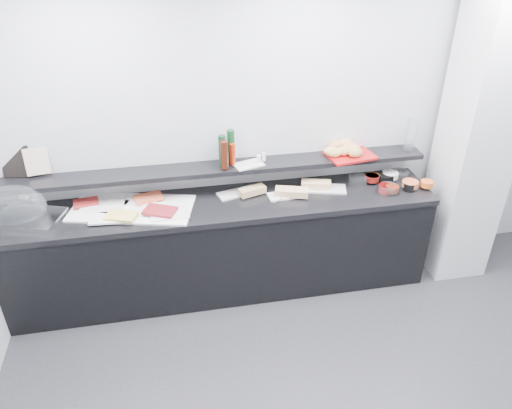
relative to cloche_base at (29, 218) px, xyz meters
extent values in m
cube|color=#B5B8BD|center=(2.21, 0.29, 0.43)|extent=(5.00, 0.02, 2.70)
plane|color=white|center=(2.21, -1.71, 1.78)|extent=(5.00, 5.00, 0.00)
cube|color=silver|center=(3.71, -0.06, 0.43)|extent=(0.50, 0.50, 2.70)
cube|color=black|center=(1.51, -0.01, -0.50)|extent=(3.60, 0.60, 0.85)
cube|color=black|center=(1.51, -0.01, -0.05)|extent=(3.62, 0.62, 0.05)
cube|color=black|center=(1.51, 0.16, 0.21)|extent=(3.60, 0.25, 0.04)
cube|color=silver|center=(0.00, 0.00, 0.00)|extent=(0.58, 0.47, 0.04)
ellipsoid|color=white|center=(-0.09, 0.02, 0.11)|extent=(0.51, 0.36, 0.34)
cube|color=white|center=(0.79, 0.02, -0.01)|extent=(1.05, 0.68, 0.01)
cube|color=white|center=(0.57, 0.07, 0.00)|extent=(0.40, 0.34, 0.01)
cube|color=maroon|center=(0.42, 0.13, 0.02)|extent=(0.21, 0.16, 0.02)
cube|color=white|center=(0.86, 0.12, 0.00)|extent=(0.28, 0.21, 0.01)
cube|color=#DE502D|center=(0.92, 0.11, 0.02)|extent=(0.26, 0.20, 0.02)
cube|color=white|center=(0.60, -0.12, 0.00)|extent=(0.27, 0.19, 0.01)
cube|color=#EEC95C|center=(0.71, -0.14, 0.02)|extent=(0.27, 0.22, 0.02)
cube|color=white|center=(1.09, -0.14, 0.00)|extent=(0.30, 0.21, 0.01)
cube|color=maroon|center=(1.01, -0.12, 0.02)|extent=(0.29, 0.25, 0.02)
cube|color=silver|center=(1.67, 0.11, -0.01)|extent=(0.36, 0.22, 0.01)
cube|color=tan|center=(1.79, 0.05, 0.02)|extent=(0.25, 0.15, 0.06)
cylinder|color=silver|center=(1.80, 0.06, 0.00)|extent=(0.16, 0.04, 0.01)
cube|color=white|center=(2.08, -0.01, -0.01)|extent=(0.34, 0.17, 0.01)
cube|color=tan|center=(2.11, -0.03, 0.02)|extent=(0.30, 0.18, 0.06)
cylinder|color=silver|center=(2.00, -0.08, 0.00)|extent=(0.13, 0.10, 0.01)
cube|color=silver|center=(2.41, 0.04, -0.01)|extent=(0.41, 0.26, 0.01)
cube|color=#E2BB76|center=(2.35, 0.06, 0.02)|extent=(0.27, 0.16, 0.06)
cylinder|color=silver|center=(2.40, 0.04, 0.00)|extent=(0.14, 0.09, 0.01)
cylinder|color=white|center=(2.74, 0.09, 0.02)|extent=(0.18, 0.18, 0.07)
cylinder|color=#D8511D|center=(2.88, 0.09, 0.03)|extent=(0.15, 0.15, 0.05)
cylinder|color=black|center=(3.00, 0.08, 0.02)|extent=(0.19, 0.19, 0.07)
cylinder|color=#62120E|center=(2.87, 0.08, 0.03)|extent=(0.13, 0.13, 0.05)
cylinder|color=white|center=(3.14, 0.10, 0.02)|extent=(0.22, 0.22, 0.07)
cylinder|color=white|center=(3.06, 0.11, 0.03)|extent=(0.15, 0.15, 0.05)
cylinder|color=maroon|center=(2.92, -0.10, 0.02)|extent=(0.13, 0.13, 0.07)
cylinder|color=#581B0C|center=(2.97, -0.14, 0.03)|extent=(0.14, 0.14, 0.05)
cylinder|color=silver|center=(2.94, -0.12, 0.02)|extent=(0.19, 0.19, 0.07)
cylinder|color=#D65E34|center=(3.16, -0.09, 0.03)|extent=(0.17, 0.17, 0.05)
cylinder|color=black|center=(3.14, -0.11, 0.02)|extent=(0.13, 0.13, 0.07)
cylinder|color=#D45B1C|center=(3.30, -0.11, 0.03)|extent=(0.14, 0.14, 0.05)
cube|color=black|center=(-0.07, 0.29, 0.36)|extent=(0.24, 0.11, 0.26)
cube|color=#CDA394|center=(0.09, 0.26, 0.36)|extent=(0.19, 0.08, 0.22)
cube|color=silver|center=(1.77, 0.13, 0.24)|extent=(0.28, 0.21, 0.01)
cylinder|color=black|center=(1.56, 0.16, 0.37)|extent=(0.07, 0.07, 0.26)
cylinder|color=#38140A|center=(1.57, 0.09, 0.36)|extent=(0.07, 0.07, 0.24)
cylinder|color=#0F3A1A|center=(1.64, 0.21, 0.38)|extent=(0.07, 0.07, 0.28)
cylinder|color=#A2240B|center=(1.64, 0.16, 0.33)|extent=(0.06, 0.06, 0.18)
cylinder|color=white|center=(1.91, 0.17, 0.28)|extent=(0.04, 0.04, 0.07)
cylinder|color=white|center=(1.86, 0.13, 0.28)|extent=(0.04, 0.04, 0.07)
cube|color=#AF1213|center=(2.67, 0.13, 0.24)|extent=(0.44, 0.34, 0.02)
ellipsoid|color=#C17F49|center=(2.57, 0.25, 0.29)|extent=(0.16, 0.12, 0.08)
ellipsoid|color=#C87E4C|center=(2.68, 0.21, 0.29)|extent=(0.14, 0.09, 0.08)
ellipsoid|color=tan|center=(2.67, 0.27, 0.29)|extent=(0.15, 0.12, 0.08)
ellipsoid|color=tan|center=(2.51, 0.11, 0.29)|extent=(0.13, 0.09, 0.08)
ellipsoid|color=tan|center=(2.60, 0.13, 0.29)|extent=(0.15, 0.11, 0.08)
ellipsoid|color=#AB8641|center=(2.69, 0.08, 0.29)|extent=(0.15, 0.11, 0.08)
ellipsoid|color=tan|center=(2.50, 0.14, 0.29)|extent=(0.16, 0.14, 0.08)
ellipsoid|color=tan|center=(2.69, 0.15, 0.29)|extent=(0.14, 0.10, 0.08)
cylinder|color=silver|center=(3.21, 0.14, 0.38)|extent=(0.12, 0.12, 0.30)
camera|label=1|loc=(1.14, -3.56, 2.11)|focal=35.00mm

